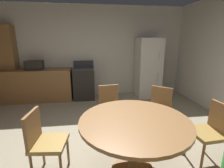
% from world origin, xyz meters
% --- Properties ---
extents(ground_plane, '(14.00, 14.00, 0.00)m').
position_xyz_m(ground_plane, '(0.00, 0.00, 0.00)').
color(ground_plane, gray).
extents(wall_back, '(5.84, 0.12, 2.70)m').
position_xyz_m(wall_back, '(0.00, 2.95, 1.35)').
color(wall_back, beige).
rests_on(wall_back, ground).
extents(kitchen_counter, '(1.94, 0.60, 0.90)m').
position_xyz_m(kitchen_counter, '(-1.65, 2.55, 0.45)').
color(kitchen_counter, olive).
rests_on(kitchen_counter, ground).
extents(pantry_column, '(0.44, 0.36, 2.10)m').
position_xyz_m(pantry_column, '(-2.40, 2.73, 1.05)').
color(pantry_column, olive).
rests_on(pantry_column, ground).
extents(oven_range, '(0.60, 0.60, 1.10)m').
position_xyz_m(oven_range, '(-0.33, 2.56, 0.47)').
color(oven_range, black).
rests_on(oven_range, ground).
extents(refrigerator, '(0.68, 0.68, 1.76)m').
position_xyz_m(refrigerator, '(1.60, 2.50, 0.88)').
color(refrigerator, silver).
rests_on(refrigerator, ground).
extents(microwave, '(0.44, 0.32, 0.26)m').
position_xyz_m(microwave, '(-1.67, 2.55, 1.03)').
color(microwave, black).
rests_on(microwave, kitchen_counter).
extents(dining_table, '(1.34, 1.34, 0.76)m').
position_xyz_m(dining_table, '(0.36, -0.47, 0.61)').
color(dining_table, olive).
rests_on(dining_table, ground).
extents(chair_north, '(0.45, 0.45, 0.87)m').
position_xyz_m(chair_north, '(0.20, 0.63, 0.50)').
color(chair_north, olive).
rests_on(chair_north, ground).
extents(chair_east, '(0.42, 0.42, 0.87)m').
position_xyz_m(chair_east, '(1.48, -0.41, 0.50)').
color(chair_east, olive).
rests_on(chair_east, ground).
extents(chair_northeast, '(0.56, 0.56, 0.87)m').
position_xyz_m(chair_northeast, '(1.07, 0.39, 0.50)').
color(chair_northeast, olive).
rests_on(chair_northeast, ground).
extents(chair_west, '(0.44, 0.44, 0.87)m').
position_xyz_m(chair_west, '(-0.74, -0.35, 0.50)').
color(chair_west, olive).
rests_on(chair_west, ground).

